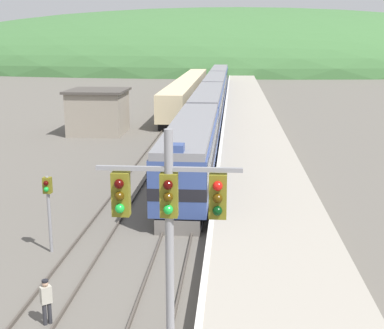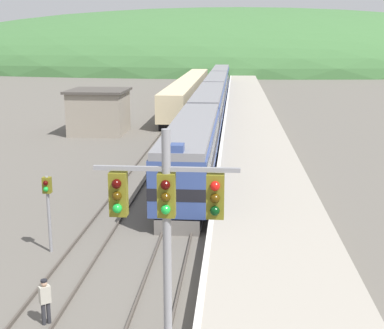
# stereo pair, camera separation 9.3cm
# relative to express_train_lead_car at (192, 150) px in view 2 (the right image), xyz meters

# --- Properties ---
(track_main) EXTENTS (1.52, 180.00, 0.16)m
(track_main) POSITION_rel_express_train_lead_car_xyz_m (0.00, 44.73, -2.16)
(track_main) COLOR #4C443D
(track_main) RESTS_ON ground
(track_siding) EXTENTS (1.52, 180.00, 0.16)m
(track_siding) POSITION_rel_express_train_lead_car_xyz_m (-3.90, 44.73, -2.16)
(track_siding) COLOR #4C443D
(track_siding) RESTS_ON ground
(platform) EXTENTS (5.80, 140.00, 0.92)m
(platform) POSITION_rel_express_train_lead_car_xyz_m (4.45, 24.73, -1.78)
(platform) COLOR #9E9689
(platform) RESTS_ON ground
(distant_hills) EXTENTS (229.11, 103.10, 37.54)m
(distant_hills) POSITION_rel_express_train_lead_car_xyz_m (0.00, 143.05, -2.24)
(distant_hills) COLOR #3D6B38
(distant_hills) RESTS_ON ground
(station_shed) EXTENTS (5.73, 5.93, 4.40)m
(station_shed) POSITION_rel_express_train_lead_car_xyz_m (-10.82, 18.40, -0.02)
(station_shed) COLOR gray
(station_shed) RESTS_ON ground
(express_train_lead_car) EXTENTS (2.89, 19.63, 4.45)m
(express_train_lead_car) POSITION_rel_express_train_lead_car_xyz_m (0.00, 0.00, 0.00)
(express_train_lead_car) COLOR black
(express_train_lead_car) RESTS_ON ground
(carriage_second) EXTENTS (2.88, 21.50, 4.09)m
(carriage_second) POSITION_rel_express_train_lead_car_xyz_m (0.00, 21.68, -0.01)
(carriage_second) COLOR black
(carriage_second) RESTS_ON ground
(carriage_third) EXTENTS (2.88, 21.50, 4.09)m
(carriage_third) POSITION_rel_express_train_lead_car_xyz_m (0.00, 44.06, -0.01)
(carriage_third) COLOR black
(carriage_third) RESTS_ON ground
(carriage_fourth) EXTENTS (2.88, 21.50, 4.09)m
(carriage_fourth) POSITION_rel_express_train_lead_car_xyz_m (0.00, 66.44, -0.01)
(carriage_fourth) COLOR black
(carriage_fourth) RESTS_ON ground
(siding_train) EXTENTS (2.90, 47.58, 3.75)m
(siding_train) POSITION_rel_express_train_lead_car_xyz_m (-3.90, 43.18, -0.30)
(siding_train) COLOR black
(siding_train) RESTS_ON ground
(signal_mast_main) EXTENTS (3.30, 0.42, 7.40)m
(signal_mast_main) POSITION_rel_express_train_lead_car_xyz_m (1.19, -22.38, 2.84)
(signal_mast_main) COLOR gray
(signal_mast_main) RESTS_ON ground
(signal_post_siding) EXTENTS (0.36, 0.42, 3.51)m
(signal_post_siding) POSITION_rel_express_train_lead_car_xyz_m (-5.41, -11.99, 0.29)
(signal_post_siding) COLOR gray
(signal_post_siding) RESTS_ON ground
(track_worker) EXTENTS (0.42, 0.40, 1.60)m
(track_worker) POSITION_rel_express_train_lead_car_xyz_m (-3.48, -18.05, -1.34)
(track_worker) COLOR #2D2D33
(track_worker) RESTS_ON ground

